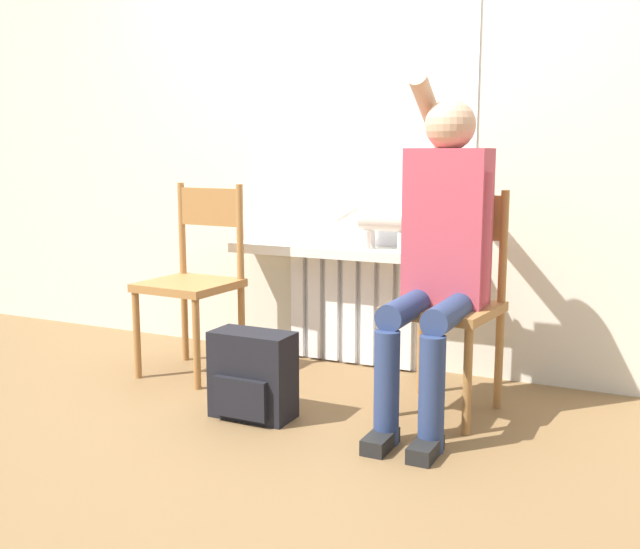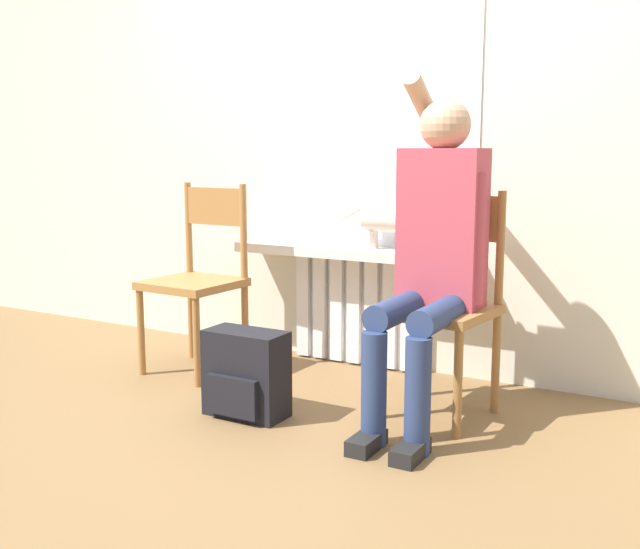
{
  "view_description": "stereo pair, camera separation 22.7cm",
  "coord_description": "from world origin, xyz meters",
  "px_view_note": "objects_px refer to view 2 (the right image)",
  "views": [
    {
      "loc": [
        1.55,
        -2.43,
        1.12
      ],
      "look_at": [
        0.0,
        0.76,
        0.54
      ],
      "focal_mm": 42.0,
      "sensor_mm": 36.0,
      "label": 1
    },
    {
      "loc": [
        1.75,
        -2.33,
        1.12
      ],
      "look_at": [
        0.0,
        0.76,
        0.54
      ],
      "focal_mm": 42.0,
      "sensor_mm": 36.0,
      "label": 2
    }
  ],
  "objects_px": {
    "chair_right": "(444,301)",
    "chair_left": "(198,275)",
    "backpack": "(246,374)",
    "cat": "(392,220)",
    "person": "(435,244)"
  },
  "relations": [
    {
      "from": "chair_left",
      "to": "person",
      "type": "bearing_deg",
      "value": -1.94
    },
    {
      "from": "chair_left",
      "to": "person",
      "type": "distance_m",
      "value": 1.35
    },
    {
      "from": "person",
      "to": "cat",
      "type": "bearing_deg",
      "value": 128.51
    },
    {
      "from": "backpack",
      "to": "cat",
      "type": "bearing_deg",
      "value": 72.67
    },
    {
      "from": "cat",
      "to": "backpack",
      "type": "xyz_separation_m",
      "value": [
        -0.28,
        -0.89,
        -0.61
      ]
    },
    {
      "from": "chair_left",
      "to": "cat",
      "type": "bearing_deg",
      "value": 28.82
    },
    {
      "from": "chair_right",
      "to": "chair_left",
      "type": "bearing_deg",
      "value": -173.65
    },
    {
      "from": "cat",
      "to": "backpack",
      "type": "relative_size",
      "value": 1.3
    },
    {
      "from": "chair_left",
      "to": "backpack",
      "type": "height_order",
      "value": "chair_left"
    },
    {
      "from": "backpack",
      "to": "chair_left",
      "type": "bearing_deg",
      "value": 143.31
    },
    {
      "from": "cat",
      "to": "backpack",
      "type": "bearing_deg",
      "value": -107.33
    },
    {
      "from": "chair_right",
      "to": "person",
      "type": "distance_m",
      "value": 0.28
    },
    {
      "from": "chair_left",
      "to": "chair_right",
      "type": "distance_m",
      "value": 1.32
    },
    {
      "from": "chair_right",
      "to": "cat",
      "type": "relative_size",
      "value": 1.99
    },
    {
      "from": "person",
      "to": "backpack",
      "type": "height_order",
      "value": "person"
    }
  ]
}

